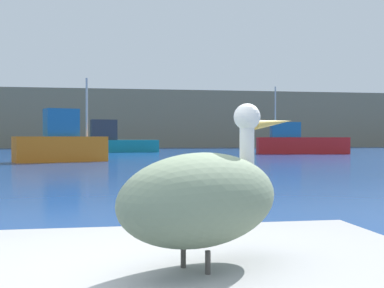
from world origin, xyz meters
TOP-DOWN VIEW (x-y plane):
  - hillside_backdrop at (0.00, 65.30)m, footprint 140.00×11.83m
  - pelican at (0.58, -0.04)m, footprint 1.34×1.09m
  - fishing_boat_orange at (-2.43, 24.62)m, footprint 5.05×3.07m
  - fishing_boat_red at (15.20, 35.00)m, footprint 7.41×3.44m
  - fishing_boat_teal at (0.32, 41.61)m, footprint 7.95×3.20m

SIDE VIEW (x-z plane):
  - fishing_boat_red at x=15.20m, z-range -1.80..3.60m
  - fishing_boat_teal at x=0.32m, z-range -1.62..3.47m
  - pelican at x=0.58m, z-range 0.50..1.44m
  - fishing_boat_orange at x=-2.43m, z-range -1.29..3.29m
  - hillside_backdrop at x=0.00m, z-range 0.00..7.38m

